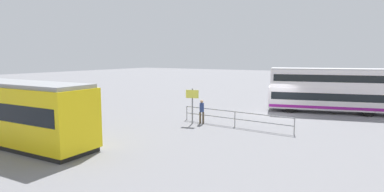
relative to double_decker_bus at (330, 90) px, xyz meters
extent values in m
plane|color=slate|center=(3.46, 3.32, -1.97)|extent=(160.00, 160.00, 0.00)
cube|color=silver|center=(-0.01, 0.00, -0.70)|extent=(10.62, 5.02, 1.84)
cube|color=silver|center=(-0.01, 0.00, 1.00)|extent=(10.29, 4.85, 1.56)
cube|color=black|center=(-0.01, 0.00, -0.48)|extent=(10.12, 4.92, 0.64)
cube|color=black|center=(-0.01, 0.00, 1.07)|extent=(9.80, 4.75, 0.60)
cube|color=#8C198C|center=(-0.01, 0.00, -1.37)|extent=(10.43, 5.01, 0.24)
cube|color=#B2B2B7|center=(-0.01, 0.00, 1.82)|extent=(10.29, 4.85, 0.10)
cylinder|color=black|center=(3.09, 0.78, -1.47)|extent=(1.59, 2.70, 1.00)
cylinder|color=black|center=(-2.75, -0.69, -1.47)|extent=(1.59, 2.70, 1.00)
cube|color=black|center=(15.07, 19.93, -1.84)|extent=(13.45, 2.89, 0.25)
cylinder|color=#4C3F2D|center=(7.37, 9.81, -1.54)|extent=(0.14, 0.14, 0.85)
cylinder|color=#4C3F2D|center=(7.17, 9.72, -1.54)|extent=(0.14, 0.14, 0.85)
cylinder|color=navy|center=(7.27, 9.77, -0.79)|extent=(0.43, 0.43, 0.66)
sphere|color=tan|center=(7.27, 9.77, -0.34)|extent=(0.23, 0.23, 0.23)
cube|color=gray|center=(4.77, 9.48, -0.92)|extent=(8.30, 0.63, 0.06)
cube|color=gray|center=(4.77, 9.48, -1.42)|extent=(8.30, 0.63, 0.06)
cylinder|color=gray|center=(0.63, 9.77, -1.44)|extent=(0.07, 0.07, 1.05)
cylinder|color=gray|center=(4.77, 9.48, -1.44)|extent=(0.07, 0.07, 1.05)
cylinder|color=gray|center=(8.92, 9.20, -1.44)|extent=(0.07, 0.07, 1.05)
cylinder|color=slate|center=(7.81, 10.19, -0.68)|extent=(0.10, 0.10, 2.58)
cube|color=#D8D84C|center=(7.80, 10.23, 0.21)|extent=(0.93, 0.28, 0.60)
camera|label=1|loc=(-4.04, 29.88, 2.93)|focal=30.03mm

